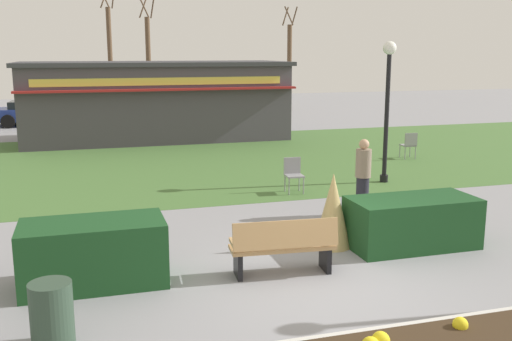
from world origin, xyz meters
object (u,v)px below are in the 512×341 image
(trash_bin, at_px, (52,315))
(tree_left_bg, at_px, (149,63))
(cafe_chair_west, at_px, (293,172))
(lamppost_mid, at_px, (388,94))
(park_bench, at_px, (283,246))
(food_kiosk, at_px, (156,100))
(person_strolling, at_px, (363,177))
(tree_center_bg, at_px, (289,65))
(cafe_chair_east, at_px, (409,143))
(parked_car_west_slot, at_px, (38,112))
(tree_right_bg, at_px, (110,57))

(trash_bin, relative_size, tree_left_bg, 0.13)
(trash_bin, distance_m, cafe_chair_west, 8.72)
(trash_bin, bearing_deg, cafe_chair_west, 50.26)
(lamppost_mid, bearing_deg, park_bench, -130.83)
(park_bench, height_order, food_kiosk, food_kiosk)
(park_bench, relative_size, person_strolling, 1.03)
(lamppost_mid, distance_m, tree_center_bg, 20.60)
(lamppost_mid, xyz_separation_m, tree_left_bg, (-4.11, 20.30, 0.48))
(cafe_chair_west, bearing_deg, food_kiosk, 101.65)
(food_kiosk, bearing_deg, park_bench, -89.78)
(food_kiosk, bearing_deg, tree_center_bg, 46.77)
(cafe_chair_east, bearing_deg, person_strolling, -128.72)
(person_strolling, distance_m, tree_center_bg, 23.94)
(trash_bin, xyz_separation_m, tree_center_bg, (12.81, 27.24, 2.33))
(parked_car_west_slot, relative_size, tree_center_bg, 0.69)
(park_bench, distance_m, person_strolling, 4.06)
(person_strolling, bearing_deg, lamppost_mid, 119.39)
(cafe_chair_west, bearing_deg, tree_left_bg, 93.54)
(cafe_chair_west, xyz_separation_m, tree_left_bg, (-1.28, 20.71, 2.37))
(park_bench, distance_m, food_kiosk, 15.87)
(person_strolling, bearing_deg, tree_center_bg, 140.06)
(trash_bin, distance_m, food_kiosk, 17.61)
(parked_car_west_slot, bearing_deg, trash_bin, -86.13)
(person_strolling, bearing_deg, park_bench, -68.72)
(trash_bin, bearing_deg, tree_center_bg, 64.81)
(tree_left_bg, relative_size, tree_right_bg, 0.91)
(lamppost_mid, relative_size, tree_center_bg, 0.61)
(parked_car_west_slot, relative_size, tree_right_bg, 0.60)
(parked_car_west_slot, bearing_deg, tree_center_bg, 14.90)
(cafe_chair_west, xyz_separation_m, tree_right_bg, (-3.32, 22.56, 2.69))
(cafe_chair_west, relative_size, parked_car_west_slot, 0.21)
(trash_bin, height_order, food_kiosk, food_kiosk)
(cafe_chair_east, relative_size, parked_car_west_slot, 0.21)
(lamppost_mid, distance_m, food_kiosk, 11.31)
(person_strolling, distance_m, tree_right_bg, 25.41)
(cafe_chair_west, xyz_separation_m, tree_center_bg, (7.24, 20.54, 2.21))
(cafe_chair_east, distance_m, tree_center_bg, 17.41)
(cafe_chair_east, relative_size, tree_center_bg, 0.14)
(cafe_chair_east, bearing_deg, parked_car_west_slot, 133.21)
(cafe_chair_west, distance_m, tree_center_bg, 21.89)
(cafe_chair_east, distance_m, tree_left_bg, 18.73)
(cafe_chair_west, bearing_deg, park_bench, -111.70)
(cafe_chair_west, relative_size, tree_center_bg, 0.14)
(tree_center_bg, bearing_deg, cafe_chair_east, -96.20)
(tree_right_bg, bearing_deg, trash_bin, -94.40)
(park_bench, bearing_deg, cafe_chair_east, 49.20)
(park_bench, relative_size, parked_car_west_slot, 0.40)
(cafe_chair_west, distance_m, tree_right_bg, 22.96)
(food_kiosk, xyz_separation_m, cafe_chair_west, (2.17, -10.53, -1.06))
(tree_left_bg, bearing_deg, person_strolling, -85.03)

